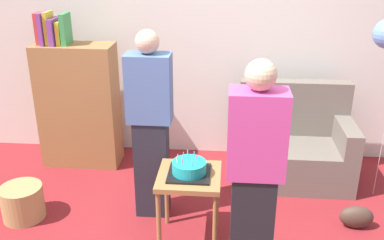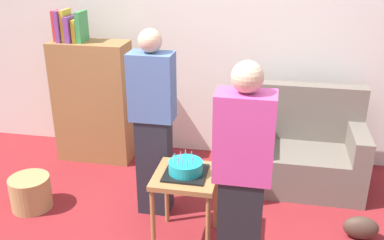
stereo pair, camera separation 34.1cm
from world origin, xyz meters
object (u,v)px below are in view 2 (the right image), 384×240
birthday_cake (186,168)px  person_blowing_candles (153,124)px  couch (304,152)px  handbag (361,228)px  wicker_basket (31,192)px  bookshelf (93,99)px  side_table (186,185)px  person_holding_cake (242,184)px

birthday_cake → person_blowing_candles: 0.55m
couch → handbag: couch is taller
wicker_basket → birthday_cake: bearing=-7.4°
bookshelf → birthday_cake: 1.80m
birthday_cake → wicker_basket: bearing=172.6°
side_table → handbag: (1.39, 0.29, -0.41)m
couch → side_table: couch is taller
bookshelf → handbag: 2.90m
couch → handbag: size_ratio=3.93×
couch → side_table: 1.47m
side_table → birthday_cake: (-0.00, -0.00, 0.14)m
person_blowing_candles → person_holding_cake: size_ratio=1.00×
couch → bookshelf: bookshelf is taller
couch → side_table: bearing=-130.5°
birthday_cake → person_blowing_candles: bearing=133.3°
birthday_cake → handbag: birthday_cake is taller
bookshelf → person_blowing_candles: size_ratio=0.99×
bookshelf → side_table: bookshelf is taller
bookshelf → side_table: 1.80m
person_holding_cake → birthday_cake: bearing=-41.8°
couch → bookshelf: (-2.23, 0.15, 0.34)m
birthday_cake → handbag: size_ratio=1.14×
person_holding_cake → wicker_basket: (-1.93, 0.64, -0.68)m
person_blowing_candles → bookshelf: bearing=122.7°
birthday_cake → handbag: (1.39, 0.29, -0.56)m
person_holding_cake → bookshelf: bearing=-41.8°
side_table → wicker_basket: (-1.47, 0.19, -0.36)m
bookshelf → birthday_cake: (1.28, -1.26, -0.03)m
person_blowing_candles → wicker_basket: bearing=175.9°
birthday_cake → bookshelf: bearing=135.5°
birthday_cake → person_holding_cake: 0.67m
couch → birthday_cake: size_ratio=3.44×
couch → bookshelf: 2.26m
couch → wicker_basket: bearing=-159.1°
couch → person_blowing_candles: 1.58m
side_table → wicker_basket: side_table is taller
side_table → person_blowing_candles: person_blowing_candles is taller
side_table → person_blowing_candles: size_ratio=0.37×
bookshelf → birthday_cake: bearing=-44.5°
bookshelf → side_table: bearing=-44.5°
person_blowing_candles → side_table: bearing=-60.4°
wicker_basket → person_blowing_candles: bearing=9.6°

